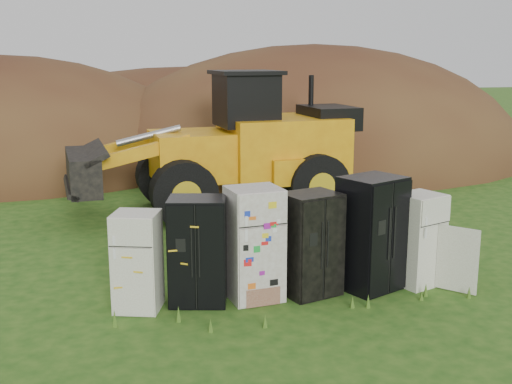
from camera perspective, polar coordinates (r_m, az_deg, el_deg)
ground at (r=10.87m, az=3.21°, el=-9.07°), size 120.00×120.00×0.00m
fridge_leftmost at (r=10.20m, az=-10.51°, el=-6.08°), size 0.86×0.84×1.56m
fridge_black_side at (r=10.30m, az=-5.19°, el=-5.23°), size 1.04×0.90×1.73m
fridge_sticker at (r=10.41m, az=-0.16°, el=-4.63°), size 0.92×0.86×1.85m
fridge_dark_mid at (r=10.66m, az=4.86°, el=-4.63°), size 1.06×0.95×1.72m
fridge_black_right at (r=11.02m, az=10.20°, el=-3.63°), size 1.22×1.14×1.94m
fridge_open_door at (r=11.44m, az=14.21°, el=-4.11°), size 0.92×0.89×1.61m
wheel_loader at (r=16.11m, az=-3.91°, el=4.41°), size 7.53×3.57×3.54m
dirt_mound_right at (r=24.08m, az=5.04°, el=2.71°), size 16.23×11.91×8.59m
dirt_mound_left at (r=23.96m, az=-21.56°, el=1.86°), size 14.40×10.80×7.86m
dirt_mound_back at (r=27.91m, az=-5.58°, el=4.00°), size 20.45×13.64×6.86m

